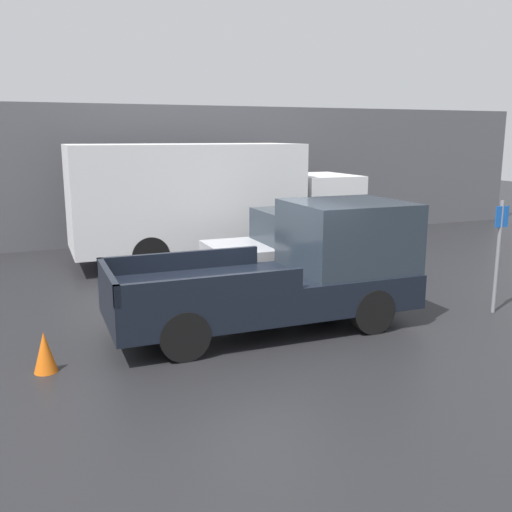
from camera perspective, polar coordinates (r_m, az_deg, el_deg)
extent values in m
plane|color=#232326|center=(10.10, 1.63, -7.55)|extent=(60.00, 60.00, 0.00)
cube|color=#56565B|center=(18.40, -9.86, 7.99)|extent=(28.00, 0.15, 4.31)
cube|color=black|center=(10.07, 0.67, -3.67)|extent=(5.40, 2.07, 0.61)
cube|color=#28333D|center=(10.60, 9.09, 2.08)|extent=(2.05, 1.95, 1.24)
cube|color=black|center=(10.50, -7.52, -0.48)|extent=(2.97, 0.10, 0.33)
cube|color=black|center=(8.66, -4.29, -3.10)|extent=(2.97, 0.10, 0.33)
cube|color=black|center=(9.31, -14.60, -2.39)|extent=(0.10, 2.07, 0.33)
cylinder|color=black|center=(11.64, 6.59, -2.94)|extent=(0.79, 0.26, 0.79)
cylinder|color=black|center=(10.12, 11.52, -5.39)|extent=(0.79, 0.26, 0.79)
cylinder|color=black|center=(10.52, -9.75, -4.65)|extent=(0.79, 0.26, 0.79)
cylinder|color=black|center=(8.82, -7.22, -7.86)|extent=(0.79, 0.26, 0.79)
cube|color=silver|center=(13.30, 5.26, 0.14)|extent=(4.73, 1.85, 0.69)
cube|color=#28333D|center=(13.24, 5.87, 3.18)|extent=(2.60, 1.63, 0.72)
cylinder|color=black|center=(14.77, 8.88, 0.08)|extent=(0.74, 0.22, 0.74)
cylinder|color=black|center=(13.41, 12.45, -1.27)|extent=(0.74, 0.22, 0.74)
cylinder|color=black|center=(13.54, -1.90, -0.87)|extent=(0.74, 0.22, 0.74)
cylinder|color=black|center=(12.04, 0.77, -2.48)|extent=(0.74, 0.22, 0.74)
cube|color=white|center=(17.02, 6.43, 5.06)|extent=(1.75, 2.33, 1.81)
cube|color=white|center=(15.48, -7.02, 6.04)|extent=(6.06, 2.45, 2.71)
cylinder|color=black|center=(17.96, 3.83, 2.63)|extent=(0.94, 0.30, 0.94)
cylinder|color=black|center=(16.05, 7.17, 1.44)|extent=(0.94, 0.30, 0.94)
cylinder|color=black|center=(16.47, -12.03, 1.54)|extent=(0.94, 0.30, 0.94)
cylinder|color=black|center=(14.36, -10.54, 0.09)|extent=(0.94, 0.30, 0.94)
cylinder|color=gray|center=(11.81, 23.00, -0.15)|extent=(0.07, 0.07, 2.18)
cube|color=blue|center=(11.67, 23.39, 3.63)|extent=(0.30, 0.02, 0.40)
cone|color=orange|center=(8.89, -20.38, -9.00)|extent=(0.34, 0.34, 0.61)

